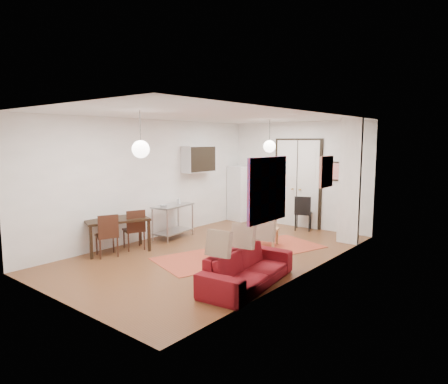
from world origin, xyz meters
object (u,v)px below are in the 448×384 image
Objects in this scene: dining_chair_near at (137,225)px; black_side_chair at (305,210)px; dining_table at (117,222)px; fridge at (240,193)px; kitchen_counter at (173,217)px; coffee_table at (258,230)px; dining_chair_far at (110,231)px; sofa at (248,268)px.

black_side_chair is at bearing 176.13° from dining_chair_near.
black_side_chair is at bearing 64.99° from dining_table.
dining_chair_near is at bearing 73.96° from dining_table.
fridge is 2.13m from black_side_chair.
coffee_table is at bearing 12.93° from kitchen_counter.
fridge is 4.71m from dining_chair_far.
kitchen_counter is 1.27× the size of dining_chair_far.
black_side_chair reaches higher than dining_table.
dining_table is (0.00, -4.44, -0.17)m from fridge.
dining_table is at bearing -82.00° from fridge.
dining_table is 1.66× the size of dining_chair_far.
sofa is at bearing 2.37° from dining_table.
fridge is (-2.07, 2.08, 0.47)m from coffee_table.
dining_table is at bearing -132.19° from dining_chair_far.
kitchen_counter is 2.85m from fridge.
sofa is 3.30m from dining_chair_far.
black_side_chair is (1.99, 4.09, 0.03)m from dining_chair_near.
kitchen_counter reaches higher than dining_table.
sofa is 3.29m from dining_chair_near.
fridge is at bearing 134.92° from coffee_table.
coffee_table is 3.27m from dining_chair_far.
kitchen_counter is 0.69× the size of fridge.
dining_chair_near is at bearing 42.67° from black_side_chair.
dining_chair_far reaches higher than sofa.
dining_chair_near is 0.97× the size of black_side_chair.
coffee_table is 2.97m from fridge.
coffee_table is at bearing 165.49° from dining_chair_far.
fridge is 4.45m from dining_table.
dining_table is 1.66× the size of dining_chair_near.
fridge is (-3.39, 4.30, 0.52)m from sofa.
fridge reaches higher than coffee_table.
kitchen_counter is at bearing 87.91° from dining_table.
dining_chair_far is 5.19m from black_side_chair.
dining_chair_far is (0.13, -4.70, -0.30)m from fridge.
dining_table is (-0.06, -1.60, 0.13)m from kitchen_counter.
dining_chair_far is (0.13, -0.26, -0.13)m from dining_table.
black_side_chair reaches higher than dining_chair_near.
sofa is 2.25× the size of dining_chair_far.
dining_table is at bearing 5.99° from dining_chair_near.
sofa is 4.58m from black_side_chair.
sofa is 2.25× the size of dining_chair_near.
dining_table is (-2.07, -2.36, 0.29)m from coffee_table.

